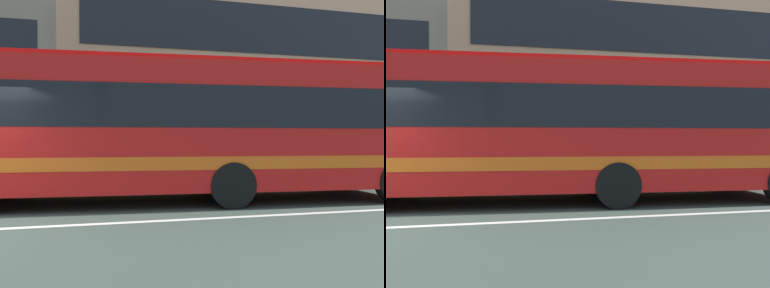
% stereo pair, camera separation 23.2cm
% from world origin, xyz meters
% --- Properties ---
extents(hedge_row_far, '(22.61, 1.10, 0.91)m').
position_xyz_m(hedge_row_far, '(1.82, 5.60, 0.45)').
color(hedge_row_far, '#1A5017').
rests_on(hedge_row_far, ground_plane).
extents(apartment_block_right, '(23.16, 11.05, 11.54)m').
position_xyz_m(apartment_block_right, '(12.45, 15.51, 5.77)').
color(apartment_block_right, tan).
rests_on(apartment_block_right, ground_plane).
extents(transit_bus, '(11.46, 3.36, 3.30)m').
position_xyz_m(transit_bus, '(4.74, 2.16, 1.82)').
color(transit_bus, red).
rests_on(transit_bus, ground_plane).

